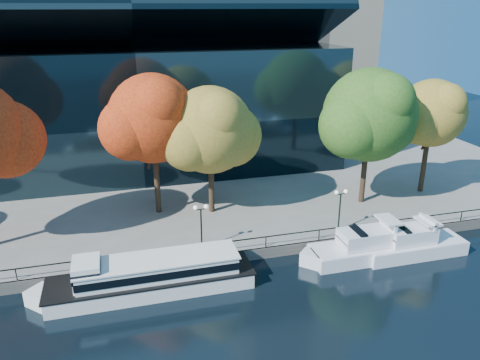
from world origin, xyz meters
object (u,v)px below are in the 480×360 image
object	(u,v)px
lamp_1	(201,217)
tree_2	(155,120)
lamp_2	(340,201)
cruiser_far	(409,244)
tree_4	(371,117)
tour_boat	(146,275)
tree_5	(433,115)
cruiser_near	(367,247)
tree_3	(212,132)

from	to	relation	value
lamp_1	tree_2	bearing A→B (deg)	107.06
lamp_1	lamp_2	bearing A→B (deg)	0.00
cruiser_far	tree_4	bearing A→B (deg)	84.45
lamp_2	tree_4	bearing A→B (deg)	44.28
tour_boat	tree_4	xyz separation A→B (m)	(23.63, 9.32, 8.80)
tour_boat	tree_5	size ratio (longest dim) A/B	1.37
cruiser_far	tree_4	size ratio (longest dim) A/B	0.74
lamp_1	cruiser_near	bearing A→B (deg)	-15.18
tour_boat	tree_5	bearing A→B (deg)	18.11
tour_boat	lamp_2	xyz separation A→B (m)	(17.96, 3.80, 2.60)
tree_2	tree_5	bearing A→B (deg)	-3.95
tree_3	tree_5	world-z (taller)	tree_3
tree_5	lamp_1	size ratio (longest dim) A/B	3.11
cruiser_far	tree_3	size ratio (longest dim) A/B	0.82
cruiser_near	tree_3	size ratio (longest dim) A/B	0.96
tour_boat	cruiser_near	world-z (taller)	cruiser_near
tour_boat	tree_5	xyz separation A→B (m)	(31.56, 10.32, 8.36)
tree_5	lamp_2	xyz separation A→B (m)	(-13.60, -6.52, -5.76)
tour_boat	tree_3	bearing A→B (deg)	55.27
tour_boat	lamp_1	xyz separation A→B (m)	(5.05, 3.80, 2.60)
tree_2	tour_boat	bearing A→B (deg)	-101.16
tour_boat	cruiser_near	bearing A→B (deg)	0.15
cruiser_far	tree_5	bearing A→B (deg)	50.50
cruiser_near	tree_2	size ratio (longest dim) A/B	0.87
tour_boat	tree_5	distance (m)	34.24
tree_4	lamp_2	world-z (taller)	tree_4
cruiser_far	tree_2	xyz separation A→B (m)	(-20.24, 12.79, 9.38)
cruiser_far	tree_3	bearing A→B (deg)	142.50
tree_3	lamp_2	world-z (taller)	tree_3
tree_3	lamp_1	distance (m)	9.38
tree_2	tree_5	world-z (taller)	tree_2
tour_boat	lamp_2	world-z (taller)	lamp_2
cruiser_near	lamp_1	size ratio (longest dim) A/B	3.02
cruiser_near	tree_3	xyz separation A→B (m)	(-11.21, 11.01, 8.22)
tree_3	lamp_2	bearing A→B (deg)	-35.19
cruiser_far	cruiser_near	bearing A→B (deg)	172.43
tree_4	tree_5	bearing A→B (deg)	7.16
tour_boat	tree_3	world-z (taller)	tree_3
tree_2	tree_3	size ratio (longest dim) A/B	1.10
tree_2	cruiser_near	bearing A→B (deg)	-36.76
tree_2	tree_5	distance (m)	29.20
tree_5	lamp_2	distance (m)	16.14
tree_3	tree_4	bearing A→B (deg)	-6.21
tree_3	tree_4	distance (m)	16.08
tree_5	tree_4	bearing A→B (deg)	-172.84
cruiser_far	tree_2	bearing A→B (deg)	147.72
tree_3	lamp_1	size ratio (longest dim) A/B	3.15
lamp_1	lamp_2	world-z (taller)	same
tree_5	lamp_1	world-z (taller)	tree_5
lamp_1	lamp_2	size ratio (longest dim) A/B	1.00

